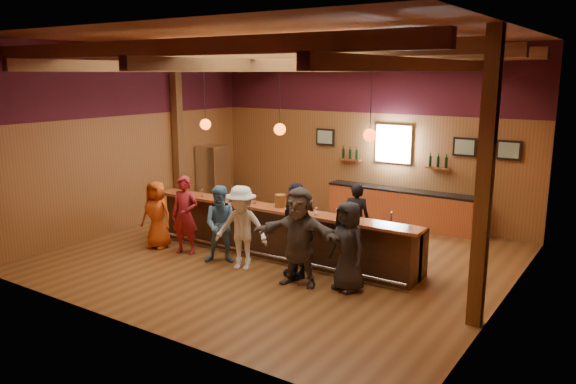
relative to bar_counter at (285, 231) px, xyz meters
name	(u,v)px	position (x,y,z in m)	size (l,w,h in m)	color
room	(281,104)	(-0.02, -0.09, 2.69)	(9.04, 9.00, 4.52)	brown
bar_counter	(285,231)	(0.00, 0.00, 0.00)	(6.30, 1.07, 1.11)	black
back_bar_cabinet	(402,208)	(1.18, 3.57, -0.05)	(4.00, 0.52, 0.95)	#8E3A19
window	(394,144)	(0.78, 3.80, 1.53)	(0.95, 0.09, 0.95)	silver
framed_pictures	(426,144)	(1.65, 3.79, 1.58)	(5.35, 0.05, 0.45)	black
wine_shelves	(392,161)	(0.78, 3.73, 1.10)	(3.00, 0.18, 0.30)	#8E3A19
pendant_lights	(280,129)	(-0.02, -0.15, 2.19)	(4.24, 0.24, 1.37)	black
stainless_fridge	(213,177)	(-4.12, 2.45, 0.38)	(0.70, 0.70, 1.80)	silver
customer_orange	(157,215)	(-2.65, -1.13, 0.23)	(0.74, 0.48, 1.51)	#BD4611
customer_redvest	(185,215)	(-1.85, -1.07, 0.32)	(0.62, 0.40, 1.69)	maroon
customer_denim	(222,224)	(-0.79, -1.09, 0.28)	(0.78, 0.61, 1.60)	#537FA6
customer_white	(241,228)	(-0.23, -1.17, 0.32)	(1.09, 0.62, 1.68)	white
customer_navy	(296,230)	(0.90, -0.94, 0.39)	(1.07, 0.45, 1.83)	#191C33
customer_brown	(299,236)	(1.16, -1.25, 0.39)	(1.69, 0.54, 1.82)	#584E47
customer_dark	(348,246)	(2.03, -1.01, 0.29)	(0.79, 0.52, 1.63)	black
bartender	(356,220)	(1.26, 0.83, 0.26)	(0.57, 0.38, 1.57)	black
ice_bucket	(280,201)	(0.05, -0.23, 0.72)	(0.24, 0.24, 0.26)	brown
bottle_a	(302,203)	(0.54, -0.17, 0.73)	(0.08, 0.08, 0.35)	black
bottle_b	(305,203)	(0.61, -0.17, 0.73)	(0.08, 0.08, 0.37)	black
glass_a	(179,186)	(-2.79, -0.26, 0.72)	(0.08, 0.08, 0.19)	silver
glass_b	(202,191)	(-1.99, -0.37, 0.71)	(0.08, 0.08, 0.17)	silver
glass_c	(226,193)	(-1.36, -0.28, 0.72)	(0.08, 0.08, 0.18)	silver
glass_d	(229,196)	(-1.16, -0.41, 0.71)	(0.08, 0.08, 0.17)	silver
glass_e	(254,197)	(-0.59, -0.27, 0.73)	(0.09, 0.09, 0.20)	silver
glass_f	(316,209)	(1.00, -0.39, 0.70)	(0.07, 0.07, 0.16)	silver
glass_g	(338,211)	(1.46, -0.36, 0.73)	(0.09, 0.09, 0.19)	silver
glass_h	(354,214)	(1.79, -0.34, 0.72)	(0.08, 0.08, 0.18)	silver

